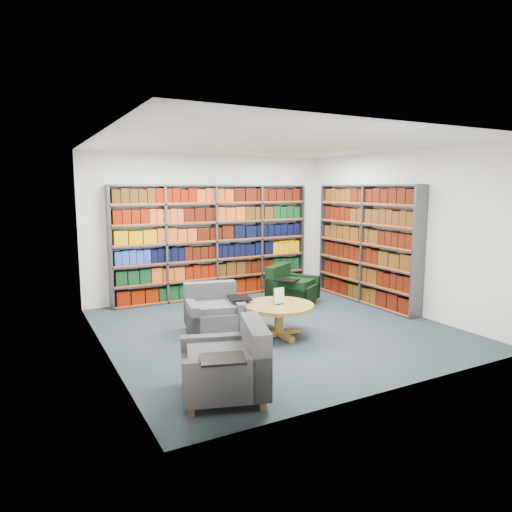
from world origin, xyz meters
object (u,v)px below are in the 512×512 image
chair_teal_front (231,367)px  coffee_table (279,311)px  chair_teal_left (213,313)px  chair_green_right (289,288)px

chair_teal_front → coffee_table: bearing=45.3°
chair_teal_left → chair_green_right: 2.14m
chair_teal_left → chair_teal_front: chair_teal_front is taller
chair_teal_front → coffee_table: size_ratio=1.11×
chair_green_right → coffee_table: coffee_table is taller
chair_teal_left → coffee_table: 1.00m
chair_teal_left → coffee_table: coffee_table is taller
chair_green_right → coffee_table: bearing=-126.4°
chair_teal_left → coffee_table: bearing=-39.6°
chair_teal_front → coffee_table: (1.44, 1.45, 0.07)m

